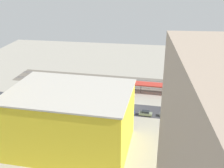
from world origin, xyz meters
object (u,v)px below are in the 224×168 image
object	(u,v)px
parked_car_0	(186,116)
street_tree_0	(198,97)
box_truck_1	(111,115)
traffic_light	(92,101)
platform_canopy_near	(141,84)
parked_car_3	(127,112)
box_truck_0	(87,110)
street_tree_2	(39,84)
construction_building	(71,120)
parked_car_1	(166,115)
parked_car_2	(146,113)
locomotive	(193,80)
street_tree_1	(58,85)
parked_car_4	(111,111)

from	to	relation	value
parked_car_0	street_tree_0	xyz separation A→B (m)	(-4.22, -6.96, 3.86)
box_truck_1	traffic_light	distance (m)	8.18
platform_canopy_near	parked_car_3	world-z (taller)	platform_canopy_near
parked_car_0	parked_car_3	bearing A→B (deg)	1.11
box_truck_0	street_tree_2	xyz separation A→B (m)	(21.11, -10.64, 3.88)
construction_building	parked_car_0	bearing A→B (deg)	-144.44
parked_car_1	box_truck_0	xyz separation A→B (m)	(26.28, 3.05, 0.93)
platform_canopy_near	box_truck_0	bearing A→B (deg)	52.06
parked_car_2	box_truck_1	bearing A→B (deg)	22.10
platform_canopy_near	box_truck_0	distance (m)	27.23
parked_car_0	locomotive	bearing A→B (deg)	-99.84
parked_car_3	street_tree_1	xyz separation A→B (m)	(27.40, -8.61, 4.48)
parked_car_3	traffic_light	distance (m)	12.37
platform_canopy_near	parked_car_2	xyz separation A→B (m)	(-2.83, 18.82, -2.95)
parked_car_3	construction_building	bearing A→B (deg)	57.85
locomotive	parked_car_2	world-z (taller)	locomotive
parked_car_2	box_truck_1	xyz separation A→B (m)	(10.95, 4.45, 0.95)
locomotive	street_tree_0	distance (m)	23.76
platform_canopy_near	street_tree_1	xyz separation A→B (m)	(30.71, 9.99, 1.53)
parked_car_0	street_tree_2	xyz separation A→B (m)	(53.87, -7.44, 4.81)
parked_car_4	street_tree_0	xyz separation A→B (m)	(-29.19, -7.16, 3.90)
platform_canopy_near	parked_car_2	world-z (taller)	platform_canopy_near
street_tree_1	street_tree_2	bearing A→B (deg)	6.36
street_tree_0	parked_car_3	bearing A→B (deg)	17.28
parked_car_0	parked_car_1	distance (m)	6.48
platform_canopy_near	construction_building	world-z (taller)	construction_building
parked_car_3	construction_building	world-z (taller)	construction_building
box_truck_0	street_tree_2	distance (m)	23.96
parked_car_0	platform_canopy_near	bearing A→B (deg)	-48.59
box_truck_0	street_tree_0	size ratio (longest dim) A/B	1.28
parked_car_2	construction_building	xyz separation A→B (m)	(19.12, 20.44, 7.40)
parked_car_3	street_tree_0	size ratio (longest dim) A/B	0.65
parked_car_0	construction_building	world-z (taller)	construction_building
street_tree_1	traffic_light	bearing A→B (deg)	147.76
parked_car_4	construction_building	xyz separation A→B (m)	(7.40, 20.85, 7.48)
parked_car_0	parked_car_2	bearing A→B (deg)	2.58
construction_building	traffic_light	bearing A→B (deg)	-91.15
parked_car_2	street_tree_2	bearing A→B (deg)	-11.19
parked_car_1	street_tree_0	size ratio (longest dim) A/B	0.59
parked_car_0	street_tree_1	world-z (taller)	street_tree_1
parked_car_4	box_truck_1	xyz separation A→B (m)	(-0.77, 4.85, 1.04)
box_truck_0	street_tree_0	bearing A→B (deg)	-164.64
street_tree_1	parked_car_3	bearing A→B (deg)	162.56
traffic_light	street_tree_1	bearing A→B (deg)	-32.24
street_tree_0	street_tree_1	bearing A→B (deg)	-1.43
locomotive	parked_car_2	size ratio (longest dim) A/B	3.27
platform_canopy_near	street_tree_1	bearing A→B (deg)	18.01
parked_car_3	street_tree_1	size ratio (longest dim) A/B	0.59
platform_canopy_near	box_truck_1	world-z (taller)	platform_canopy_near
parked_car_2	box_truck_0	world-z (taller)	box_truck_0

